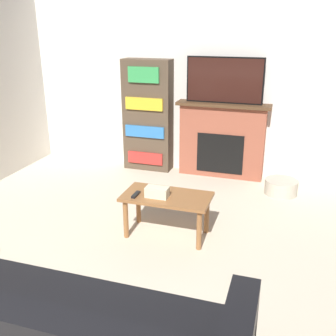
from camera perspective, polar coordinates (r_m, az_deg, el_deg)
wall_back at (r=5.46m, az=4.58°, el=13.27°), size 5.89×0.06×2.70m
fireplace at (r=5.42m, az=7.83°, el=4.08°), size 1.24×0.28×1.02m
tv at (r=5.24m, az=8.21°, el=12.49°), size 1.00×0.03×0.59m
coffee_table at (r=3.87m, az=-0.18°, el=-4.93°), size 0.86×0.45×0.43m
tissue_box at (r=3.78m, az=-1.60°, el=-3.51°), size 0.22×0.12×0.10m
remote_control at (r=3.84m, az=-4.70°, el=-3.86°), size 0.04×0.15×0.02m
bookshelf at (r=5.60m, az=-2.95°, el=7.57°), size 0.68×0.29×1.56m
storage_basket at (r=5.11m, az=16.10°, el=-2.64°), size 0.40×0.40×0.18m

